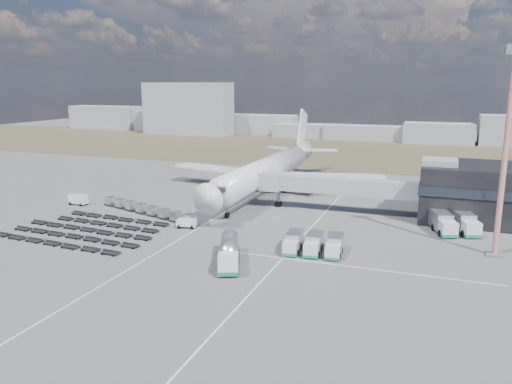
% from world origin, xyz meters
% --- Properties ---
extents(ground, '(420.00, 420.00, 0.00)m').
position_xyz_m(ground, '(0.00, 0.00, 0.00)').
color(ground, '#565659').
rests_on(ground, ground).
extents(grass_strip, '(420.00, 90.00, 0.01)m').
position_xyz_m(grass_strip, '(0.00, 110.00, 0.01)').
color(grass_strip, '#48432B').
rests_on(grass_strip, ground).
extents(lane_markings, '(47.12, 110.00, 0.01)m').
position_xyz_m(lane_markings, '(9.77, 3.00, 0.01)').
color(lane_markings, silver).
rests_on(lane_markings, ground).
extents(terminal, '(30.40, 16.40, 11.00)m').
position_xyz_m(terminal, '(47.77, 23.96, 5.25)').
color(terminal, black).
rests_on(terminal, ground).
extents(jet_bridge, '(30.30, 3.80, 7.05)m').
position_xyz_m(jet_bridge, '(15.90, 20.42, 5.05)').
color(jet_bridge, '#939399').
rests_on(jet_bridge, ground).
extents(airliner, '(51.59, 64.53, 17.62)m').
position_xyz_m(airliner, '(0.00, 32.38, 5.29)').
color(airliner, silver).
rests_on(airliner, ground).
extents(skyline, '(302.15, 25.87, 25.63)m').
position_xyz_m(skyline, '(14.96, 149.35, 9.20)').
color(skyline, '#9394A0').
rests_on(skyline, ground).
extents(fuel_tanker, '(6.54, 10.99, 3.48)m').
position_xyz_m(fuel_tanker, '(9.76, -12.78, 1.74)').
color(fuel_tanker, silver).
rests_on(fuel_tanker, ground).
extents(pushback_tug, '(3.61, 2.51, 1.48)m').
position_xyz_m(pushback_tug, '(-4.00, 0.89, 0.74)').
color(pushback_tug, silver).
rests_on(pushback_tug, ground).
extents(utility_van, '(3.94, 1.94, 2.09)m').
position_xyz_m(utility_van, '(-32.49, 7.74, 1.05)').
color(utility_van, silver).
rests_on(utility_van, ground).
extents(catering_truck, '(5.20, 7.54, 3.20)m').
position_xyz_m(catering_truck, '(1.36, 35.61, 1.64)').
color(catering_truck, silver).
rests_on(catering_truck, ground).
extents(service_trucks_near, '(8.70, 6.88, 2.50)m').
position_xyz_m(service_trucks_near, '(19.53, -4.26, 1.36)').
color(service_trucks_near, silver).
rests_on(service_trucks_near, ground).
extents(service_trucks_far, '(8.36, 9.13, 3.03)m').
position_xyz_m(service_trucks_far, '(38.95, 13.62, 1.65)').
color(service_trucks_far, silver).
rests_on(service_trucks_far, ground).
extents(uld_row, '(24.24, 9.30, 1.69)m').
position_xyz_m(uld_row, '(-15.22, 6.01, 1.01)').
color(uld_row, black).
rests_on(uld_row, ground).
extents(baggage_dollies, '(26.41, 18.40, 0.67)m').
position_xyz_m(baggage_dollies, '(-18.54, -7.10, 0.33)').
color(baggage_dollies, black).
rests_on(baggage_dollies, ground).
extents(floodlight_mast, '(2.80, 2.27, 29.38)m').
position_xyz_m(floodlight_mast, '(44.30, 3.67, 14.72)').
color(floodlight_mast, red).
rests_on(floodlight_mast, ground).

